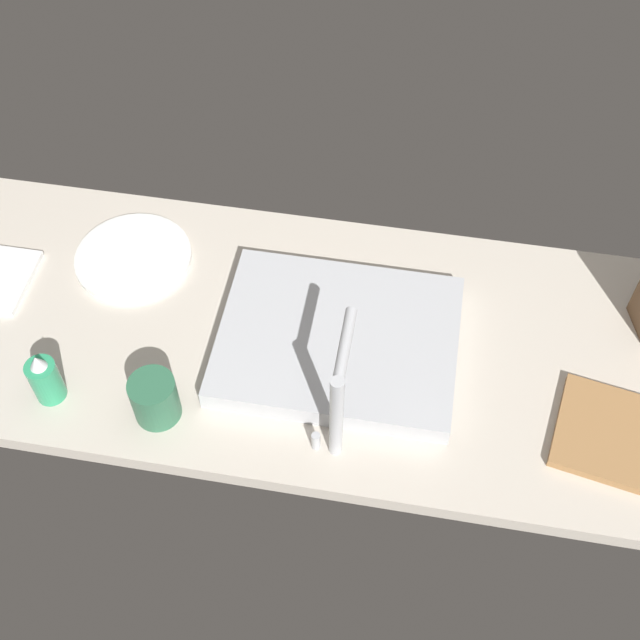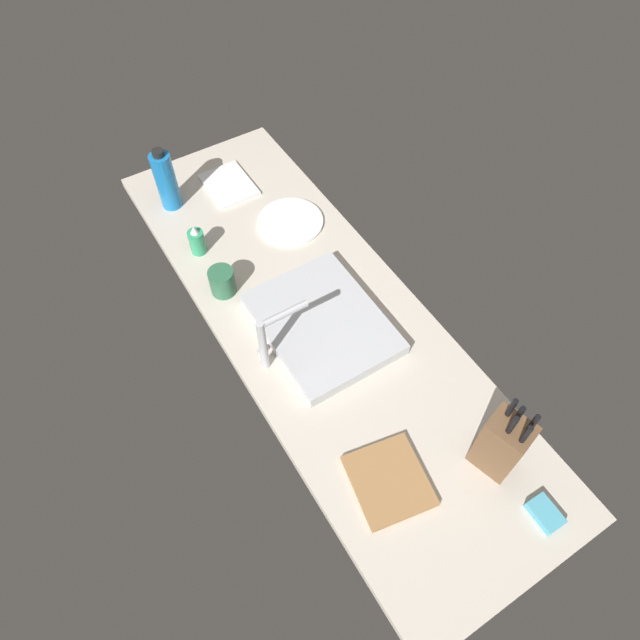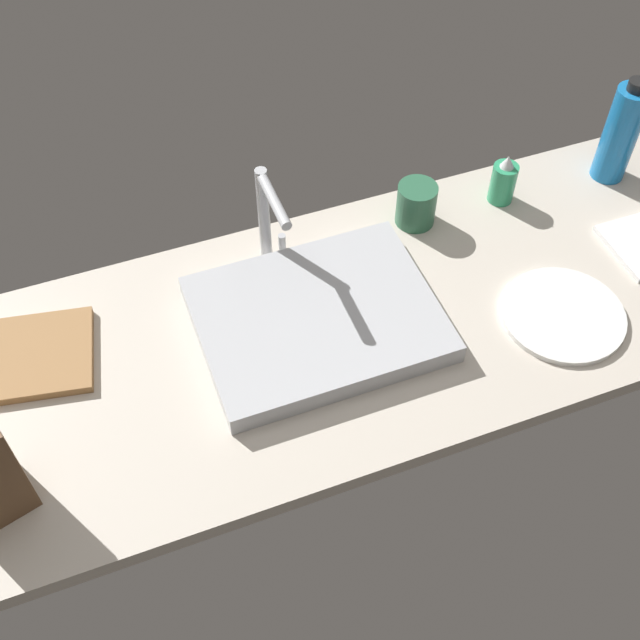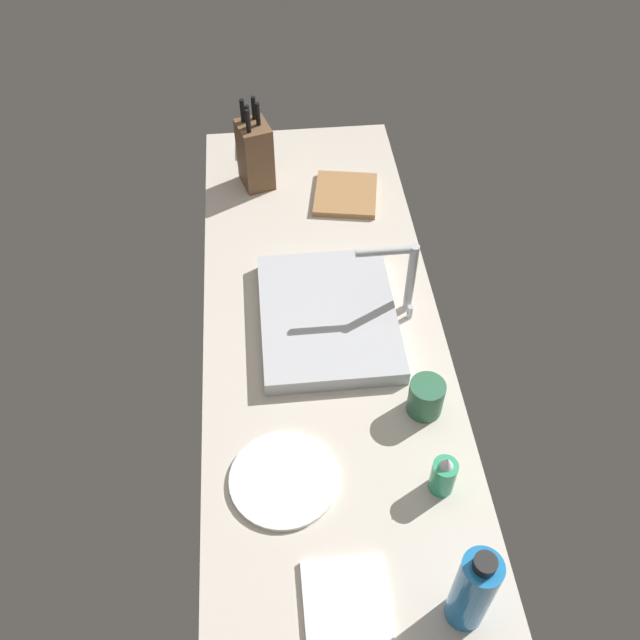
{
  "view_description": "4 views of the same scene",
  "coord_description": "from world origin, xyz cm",
  "px_view_note": "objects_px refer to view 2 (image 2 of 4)",
  "views": [
    {
      "loc": [
        -17.07,
        92.15,
        134.93
      ],
      "look_at": [
        -1.63,
        2.92,
        13.32
      ],
      "focal_mm": 46.57,
      "sensor_mm": 36.0,
      "label": 1
    },
    {
      "loc": [
        -89.66,
        54.68,
        150.53
      ],
      "look_at": [
        -6.8,
        3.35,
        11.24
      ],
      "focal_mm": 31.23,
      "sensor_mm": 36.0,
      "label": 2
    },
    {
      "loc": [
        -38.6,
        -89.24,
        124.61
      ],
      "look_at": [
        -6.36,
        -3.93,
        12.19
      ],
      "focal_mm": 45.0,
      "sensor_mm": 36.0,
      "label": 3
    },
    {
      "loc": [
        115.55,
        -12.67,
        141.9
      ],
      "look_at": [
        -0.66,
        -1.05,
        9.28
      ],
      "focal_mm": 38.74,
      "sensor_mm": 36.0,
      "label": 4
    }
  ],
  "objects_px": {
    "faucet": "(269,337)",
    "knife_block": "(502,444)",
    "water_bottle": "(166,180)",
    "sink_basin": "(322,323)",
    "dinner_plate": "(290,222)",
    "dish_sponge": "(545,514)",
    "dish_towel": "(229,185)",
    "soap_bottle": "(197,241)",
    "coffee_mug": "(222,282)",
    "cutting_board": "(389,481)"
  },
  "relations": [
    {
      "from": "faucet",
      "to": "knife_block",
      "type": "height_order",
      "value": "knife_block"
    },
    {
      "from": "knife_block",
      "to": "water_bottle",
      "type": "xyz_separation_m",
      "value": [
        1.39,
        0.35,
        0.0
      ]
    },
    {
      "from": "sink_basin",
      "to": "dinner_plate",
      "type": "relative_size",
      "value": 1.86
    },
    {
      "from": "faucet",
      "to": "dish_sponge",
      "type": "bearing_deg",
      "value": -154.17
    },
    {
      "from": "dish_towel",
      "to": "dish_sponge",
      "type": "bearing_deg",
      "value": -175.09
    },
    {
      "from": "soap_bottle",
      "to": "dinner_plate",
      "type": "distance_m",
      "value": 0.35
    },
    {
      "from": "soap_bottle",
      "to": "dinner_plate",
      "type": "bearing_deg",
      "value": -98.15
    },
    {
      "from": "water_bottle",
      "to": "dish_sponge",
      "type": "height_order",
      "value": "water_bottle"
    },
    {
      "from": "sink_basin",
      "to": "knife_block",
      "type": "distance_m",
      "value": 0.65
    },
    {
      "from": "water_bottle",
      "to": "knife_block",
      "type": "bearing_deg",
      "value": -166.07
    },
    {
      "from": "sink_basin",
      "to": "soap_bottle",
      "type": "xyz_separation_m",
      "value": [
        0.51,
        0.2,
        0.03
      ]
    },
    {
      "from": "soap_bottle",
      "to": "coffee_mug",
      "type": "xyz_separation_m",
      "value": [
        -0.21,
        0.0,
        -0.0
      ]
    },
    {
      "from": "sink_basin",
      "to": "cutting_board",
      "type": "height_order",
      "value": "sink_basin"
    },
    {
      "from": "faucet",
      "to": "dish_sponge",
      "type": "distance_m",
      "value": 0.87
    },
    {
      "from": "cutting_board",
      "to": "soap_bottle",
      "type": "bearing_deg",
      "value": 4.61
    },
    {
      "from": "sink_basin",
      "to": "faucet",
      "type": "xyz_separation_m",
      "value": [
        -0.03,
        0.2,
        0.12
      ]
    },
    {
      "from": "coffee_mug",
      "to": "water_bottle",
      "type": "bearing_deg",
      "value": -2.08
    },
    {
      "from": "cutting_board",
      "to": "dish_towel",
      "type": "relative_size",
      "value": 0.97
    },
    {
      "from": "sink_basin",
      "to": "knife_block",
      "type": "xyz_separation_m",
      "value": [
        -0.62,
        -0.16,
        0.09
      ]
    },
    {
      "from": "soap_bottle",
      "to": "dish_towel",
      "type": "height_order",
      "value": "soap_bottle"
    },
    {
      "from": "sink_basin",
      "to": "dish_towel",
      "type": "xyz_separation_m",
      "value": [
        0.76,
        -0.04,
        -0.02
      ]
    },
    {
      "from": "dish_towel",
      "to": "dish_sponge",
      "type": "distance_m",
      "value": 1.56
    },
    {
      "from": "faucet",
      "to": "cutting_board",
      "type": "height_order",
      "value": "faucet"
    },
    {
      "from": "cutting_board",
      "to": "soap_bottle",
      "type": "xyz_separation_m",
      "value": [
        1.03,
        0.08,
        0.04
      ]
    },
    {
      "from": "sink_basin",
      "to": "water_bottle",
      "type": "distance_m",
      "value": 0.8
    },
    {
      "from": "dish_sponge",
      "to": "water_bottle",
      "type": "bearing_deg",
      "value": 12.87
    },
    {
      "from": "dish_towel",
      "to": "dish_sponge",
      "type": "relative_size",
      "value": 2.44
    },
    {
      "from": "faucet",
      "to": "coffee_mug",
      "type": "bearing_deg",
      "value": 0.46
    },
    {
      "from": "faucet",
      "to": "water_bottle",
      "type": "relative_size",
      "value": 0.9
    },
    {
      "from": "faucet",
      "to": "knife_block",
      "type": "relative_size",
      "value": 0.78
    },
    {
      "from": "dish_sponge",
      "to": "cutting_board",
      "type": "bearing_deg",
      "value": 45.77
    },
    {
      "from": "water_bottle",
      "to": "dish_towel",
      "type": "bearing_deg",
      "value": -94.74
    },
    {
      "from": "dinner_plate",
      "to": "dish_sponge",
      "type": "height_order",
      "value": "dish_sponge"
    },
    {
      "from": "sink_basin",
      "to": "coffee_mug",
      "type": "xyz_separation_m",
      "value": [
        0.3,
        0.2,
        0.03
      ]
    },
    {
      "from": "coffee_mug",
      "to": "dish_sponge",
      "type": "xyz_separation_m",
      "value": [
        -1.1,
        -0.38,
        -0.04
      ]
    },
    {
      "from": "faucet",
      "to": "water_bottle",
      "type": "bearing_deg",
      "value": -1.04
    },
    {
      "from": "soap_bottle",
      "to": "dish_sponge",
      "type": "height_order",
      "value": "soap_bottle"
    },
    {
      "from": "coffee_mug",
      "to": "soap_bottle",
      "type": "bearing_deg",
      "value": -1.14
    },
    {
      "from": "soap_bottle",
      "to": "coffee_mug",
      "type": "height_order",
      "value": "soap_bottle"
    },
    {
      "from": "cutting_board",
      "to": "dish_sponge",
      "type": "height_order",
      "value": "dish_sponge"
    },
    {
      "from": "knife_block",
      "to": "dinner_plate",
      "type": "xyz_separation_m",
      "value": [
        1.08,
        0.02,
        -0.11
      ]
    },
    {
      "from": "water_bottle",
      "to": "coffee_mug",
      "type": "height_order",
      "value": "water_bottle"
    },
    {
      "from": "knife_block",
      "to": "water_bottle",
      "type": "distance_m",
      "value": 1.44
    },
    {
      "from": "dish_towel",
      "to": "cutting_board",
      "type": "bearing_deg",
      "value": 172.99
    },
    {
      "from": "soap_bottle",
      "to": "dish_sponge",
      "type": "distance_m",
      "value": 1.36
    },
    {
      "from": "sink_basin",
      "to": "dish_sponge",
      "type": "xyz_separation_m",
      "value": [
        -0.8,
        -0.18,
        -0.01
      ]
    },
    {
      "from": "water_bottle",
      "to": "cutting_board",
      "type": "bearing_deg",
      "value": -176.92
    },
    {
      "from": "sink_basin",
      "to": "dinner_plate",
      "type": "xyz_separation_m",
      "value": [
        0.46,
        -0.15,
        -0.02
      ]
    },
    {
      "from": "dinner_plate",
      "to": "knife_block",
      "type": "bearing_deg",
      "value": -179.17
    },
    {
      "from": "sink_basin",
      "to": "coffee_mug",
      "type": "bearing_deg",
      "value": 33.66
    }
  ]
}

